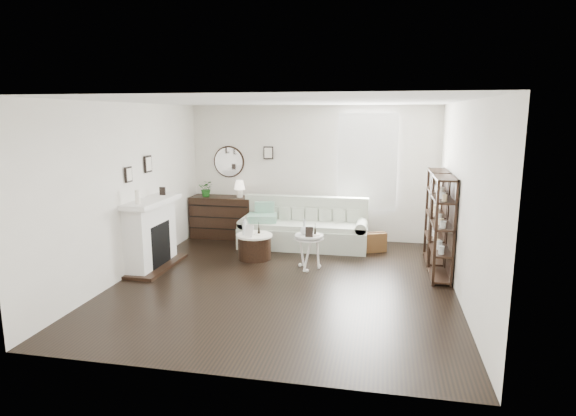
% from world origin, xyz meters
% --- Properties ---
extents(room, '(5.50, 5.50, 5.50)m').
position_xyz_m(room, '(0.73, 2.70, 1.60)').
color(room, black).
rests_on(room, ground).
extents(fireplace, '(0.50, 1.40, 1.84)m').
position_xyz_m(fireplace, '(-2.32, 0.30, 0.54)').
color(fireplace, white).
rests_on(fireplace, ground).
extents(shelf_unit_far, '(0.30, 0.80, 1.60)m').
position_xyz_m(shelf_unit_far, '(2.33, 1.55, 0.80)').
color(shelf_unit_far, black).
rests_on(shelf_unit_far, ground).
extents(shelf_unit_near, '(0.30, 0.80, 1.60)m').
position_xyz_m(shelf_unit_near, '(2.33, 0.65, 0.80)').
color(shelf_unit_near, black).
rests_on(shelf_unit_near, ground).
extents(sofa, '(2.43, 0.84, 0.94)m').
position_xyz_m(sofa, '(-0.05, 2.08, 0.31)').
color(sofa, '#ADB5A1').
rests_on(sofa, ground).
extents(quilt, '(0.62, 0.54, 0.14)m').
position_xyz_m(quilt, '(-0.85, 1.95, 0.56)').
color(quilt, '#299674').
rests_on(quilt, sofa).
extents(suitcase, '(0.57, 0.38, 0.36)m').
position_xyz_m(suitcase, '(1.25, 1.94, 0.18)').
color(suitcase, brown).
rests_on(suitcase, ground).
extents(dresser, '(1.28, 0.55, 0.85)m').
position_xyz_m(dresser, '(-1.82, 2.47, 0.43)').
color(dresser, black).
rests_on(dresser, ground).
extents(table_lamp, '(0.27, 0.27, 0.35)m').
position_xyz_m(table_lamp, '(-1.45, 2.47, 1.03)').
color(table_lamp, white).
rests_on(table_lamp, dresser).
extents(potted_plant, '(0.33, 0.30, 0.33)m').
position_xyz_m(potted_plant, '(-2.14, 2.42, 1.02)').
color(potted_plant, '#1B5719').
rests_on(potted_plant, dresser).
extents(drum_table, '(0.64, 0.64, 0.44)m').
position_xyz_m(drum_table, '(-0.77, 1.09, 0.22)').
color(drum_table, black).
rests_on(drum_table, ground).
extents(pedestal_table, '(0.48, 0.48, 0.58)m').
position_xyz_m(pedestal_table, '(0.26, 0.70, 0.53)').
color(pedestal_table, silver).
rests_on(pedestal_table, ground).
extents(eiffel_drum, '(0.14, 0.14, 0.20)m').
position_xyz_m(eiffel_drum, '(-0.70, 1.14, 0.54)').
color(eiffel_drum, black).
rests_on(eiffel_drum, drum_table).
extents(bottle_drum, '(0.07, 0.07, 0.31)m').
position_xyz_m(bottle_drum, '(-0.93, 1.02, 0.60)').
color(bottle_drum, silver).
rests_on(bottle_drum, drum_table).
extents(card_frame_drum, '(0.16, 0.10, 0.20)m').
position_xyz_m(card_frame_drum, '(-0.82, 0.93, 0.55)').
color(card_frame_drum, white).
rests_on(card_frame_drum, drum_table).
extents(eiffel_ped, '(0.12, 0.12, 0.17)m').
position_xyz_m(eiffel_ped, '(0.36, 0.73, 0.67)').
color(eiffel_ped, black).
rests_on(eiffel_ped, pedestal_table).
extents(flask_ped, '(0.14, 0.14, 0.26)m').
position_xyz_m(flask_ped, '(0.18, 0.72, 0.71)').
color(flask_ped, silver).
rests_on(flask_ped, pedestal_table).
extents(card_frame_ped, '(0.13, 0.06, 0.16)m').
position_xyz_m(card_frame_ped, '(0.28, 0.58, 0.66)').
color(card_frame_ped, black).
rests_on(card_frame_ped, pedestal_table).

